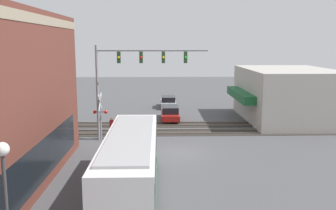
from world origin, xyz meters
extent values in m
plane|color=#4C4C4F|center=(0.00, 0.00, 0.00)|extent=(120.00, 120.00, 0.00)
cube|color=gray|center=(-8.00, 7.65, 9.02)|extent=(19.96, 0.36, 0.50)
cube|color=black|center=(-8.00, 7.55, 1.70)|extent=(16.60, 0.12, 2.20)
cube|color=#B2ADA3|center=(11.31, -11.73, 2.62)|extent=(12.26, 8.45, 5.23)
cube|color=#19592D|center=(11.31, -6.95, 2.60)|extent=(8.59, 1.20, 0.80)
cube|color=white|center=(-7.72, 2.80, 1.79)|extent=(11.57, 2.55, 2.73)
cube|color=black|center=(-7.72, 2.80, 2.20)|extent=(11.34, 2.59, 1.15)
cube|color=#288438|center=(-7.72, 2.80, 0.59)|extent=(11.34, 2.58, 0.24)
cube|color=#A5A8AA|center=(-7.72, 2.80, 3.22)|extent=(9.83, 2.17, 0.12)
cylinder|color=black|center=(-4.13, 2.80, 0.50)|extent=(1.00, 2.57, 1.00)
cylinder|color=gray|center=(3.70, 6.26, 3.82)|extent=(0.20, 0.20, 7.63)
cylinder|color=gray|center=(3.70, 1.86, 7.23)|extent=(0.16, 8.80, 0.16)
cube|color=#284723|center=(3.70, 4.50, 6.68)|extent=(0.30, 0.27, 0.90)
sphere|color=yellow|center=(3.54, 4.50, 6.68)|extent=(0.20, 0.20, 0.20)
cube|color=#284723|center=(3.70, 2.74, 6.68)|extent=(0.30, 0.27, 0.90)
sphere|color=red|center=(3.54, 2.74, 6.68)|extent=(0.20, 0.20, 0.20)
cube|color=#284723|center=(3.70, 0.98, 6.68)|extent=(0.30, 0.27, 0.90)
sphere|color=yellow|center=(3.54, 0.98, 6.68)|extent=(0.20, 0.20, 0.20)
cube|color=#284723|center=(3.70, -0.78, 6.68)|extent=(0.30, 0.27, 0.90)
sphere|color=green|center=(3.54, -0.78, 6.68)|extent=(0.20, 0.20, 0.20)
cylinder|color=gray|center=(3.79, 6.09, 1.80)|extent=(0.14, 0.14, 3.60)
cube|color=white|center=(3.79, 6.09, 3.10)|extent=(1.41, 0.06, 1.41)
cube|color=white|center=(3.79, 6.09, 3.10)|extent=(1.41, 0.06, 1.41)
cylinder|color=#38383A|center=(3.79, 6.09, 2.30)|extent=(0.08, 0.90, 0.08)
sphere|color=red|center=(3.74, 5.64, 2.30)|extent=(0.28, 0.28, 0.28)
sphere|color=red|center=(3.74, 6.54, 2.30)|extent=(0.28, 0.28, 0.28)
sphere|color=white|center=(-15.01, 6.12, 4.65)|extent=(0.44, 0.44, 0.44)
cube|color=#332D28|center=(6.00, 0.00, 0.01)|extent=(2.60, 60.00, 0.03)
cube|color=#6B6056|center=(5.28, 0.00, 0.07)|extent=(0.07, 60.00, 0.15)
cube|color=#6B6056|center=(6.72, 0.00, 0.07)|extent=(0.07, 60.00, 0.15)
cube|color=#332D28|center=(9.20, 0.00, 0.01)|extent=(2.60, 60.00, 0.03)
cube|color=#6B6056|center=(8.48, 0.00, 0.07)|extent=(0.07, 60.00, 0.15)
cube|color=#6B6056|center=(9.92, 0.00, 0.07)|extent=(0.07, 60.00, 0.15)
cube|color=#B21E19|center=(11.62, 0.20, 0.53)|extent=(4.87, 1.80, 0.55)
cube|color=black|center=(11.37, 0.20, 1.14)|extent=(2.68, 1.62, 0.66)
cylinder|color=black|center=(13.13, 0.20, 0.32)|extent=(0.64, 1.82, 0.64)
cylinder|color=black|center=(10.11, 0.20, 0.32)|extent=(0.64, 1.82, 0.64)
cube|color=#B7B7BC|center=(19.17, 0.20, 0.51)|extent=(4.44, 1.80, 0.51)
cube|color=black|center=(18.94, 0.20, 1.07)|extent=(2.44, 1.62, 0.62)
cylinder|color=black|center=(20.54, 0.20, 0.32)|extent=(0.64, 1.82, 0.64)
cylinder|color=black|center=(17.79, 0.20, 0.32)|extent=(0.64, 1.82, 0.64)
cylinder|color=#473828|center=(4.04, 5.24, 0.43)|extent=(0.28, 0.28, 0.85)
cylinder|color=maroon|center=(4.04, 5.24, 1.21)|extent=(0.34, 0.34, 0.71)
sphere|color=tan|center=(4.04, 5.24, 1.68)|extent=(0.23, 0.23, 0.23)
camera|label=1|loc=(-26.07, 1.36, 7.84)|focal=40.00mm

